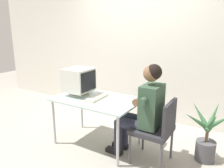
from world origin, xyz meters
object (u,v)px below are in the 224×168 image
object	(u,v)px
person_seated	(143,109)
potted_plant	(207,137)
desk	(96,103)
crt_monitor	(79,80)
keyboard	(96,98)
office_chair	(157,127)

from	to	relation	value
person_seated	potted_plant	bearing A→B (deg)	28.14
desk	crt_monitor	size ratio (longest dim) A/B	3.00
person_seated	crt_monitor	bearing A→B (deg)	179.28
potted_plant	keyboard	bearing A→B (deg)	-164.52
office_chair	person_seated	bearing A→B (deg)	-180.00
office_chair	potted_plant	xyz separation A→B (m)	(0.53, 0.39, -0.16)
keyboard	desk	bearing A→B (deg)	147.11
keyboard	person_seated	bearing A→B (deg)	0.80
crt_monitor	potted_plant	xyz separation A→B (m)	(1.77, 0.38, -0.61)
desk	person_seated	xyz separation A→B (m)	(0.72, 0.01, 0.05)
desk	potted_plant	bearing A→B (deg)	15.29
desk	crt_monitor	distance (m)	0.43
crt_monitor	keyboard	bearing A→B (deg)	-4.03
desk	person_seated	world-z (taller)	person_seated
keyboard	person_seated	xyz separation A→B (m)	(0.71, 0.01, -0.03)
crt_monitor	potted_plant	size ratio (longest dim) A/B	0.52
potted_plant	desk	bearing A→B (deg)	-164.71
desk	keyboard	size ratio (longest dim) A/B	2.91
desk	keyboard	bearing A→B (deg)	-32.89
keyboard	office_chair	bearing A→B (deg)	0.63
desk	person_seated	distance (m)	0.72
crt_monitor	office_chair	xyz separation A→B (m)	(1.24, -0.01, -0.44)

